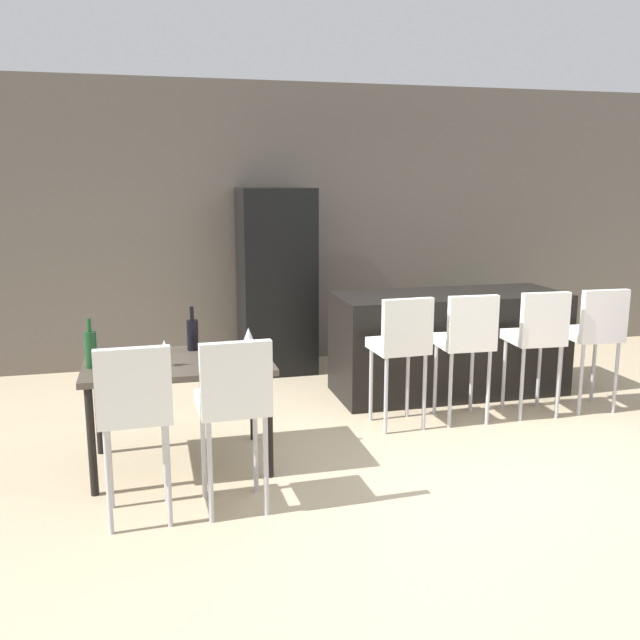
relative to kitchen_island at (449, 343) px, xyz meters
name	(u,v)px	position (x,y,z in m)	size (l,w,h in m)	color
ground_plane	(430,443)	(-0.66, -1.15, -0.46)	(10.00, 10.00, 0.00)	#C6B28E
back_wall	(333,224)	(-0.66, 1.60, 0.99)	(10.00, 0.12, 2.90)	#665B51
kitchen_island	(449,343)	(0.00, 0.00, 0.00)	(2.07, 0.79, 0.92)	black
bar_chair_left	(401,341)	(-0.76, -0.78, 0.24)	(0.42, 0.42, 1.05)	white
bar_chair_middle	(466,337)	(-0.21, -0.78, 0.24)	(0.42, 0.42, 1.05)	white
bar_chair_right	(537,333)	(0.41, -0.78, 0.24)	(0.42, 0.42, 1.05)	white
bar_chair_far	(595,330)	(0.95, -0.78, 0.24)	(0.42, 0.42, 1.05)	white
dining_table	(178,371)	(-2.46, -1.09, 0.20)	(1.22, 0.81, 0.74)	#4C4238
dining_chair_near	(135,405)	(-2.74, -1.86, 0.24)	(0.41, 0.41, 1.05)	white
dining_chair_far	(234,398)	(-2.19, -1.86, 0.24)	(0.41, 0.41, 1.05)	white
wine_bottle_corner	(193,334)	(-2.34, -0.83, 0.40)	(0.08, 0.08, 0.31)	black
wine_bottle_right	(91,349)	(-3.01, -1.14, 0.40)	(0.08, 0.08, 0.32)	#194723
wine_glass_left	(248,335)	(-1.97, -0.98, 0.40)	(0.07, 0.07, 0.17)	silver
wine_glass_middle	(164,347)	(-2.55, -1.22, 0.40)	(0.07, 0.07, 0.17)	silver
refrigerator	(276,281)	(-1.37, 1.16, 0.46)	(0.72, 0.68, 1.84)	black
potted_plant	(491,321)	(1.03, 1.15, -0.08)	(0.44, 0.44, 0.64)	#996B4C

